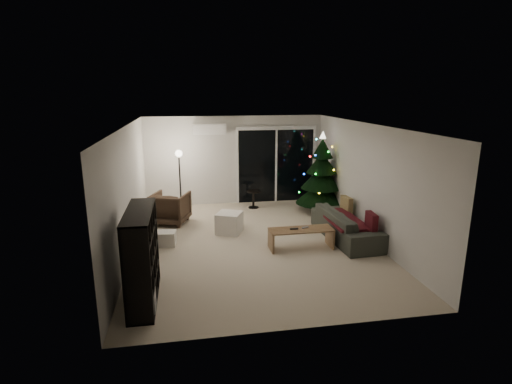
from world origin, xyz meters
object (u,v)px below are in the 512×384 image
(media_cabinet, at_px, (146,229))
(armchair, at_px, (170,208))
(christmas_tree, at_px, (322,172))
(sofa, at_px, (347,225))
(coffee_table, at_px, (301,238))
(bookshelf, at_px, (130,257))

(media_cabinet, xyz_separation_m, armchair, (0.46, 1.42, 0.01))
(media_cabinet, distance_m, christmas_tree, 4.78)
(sofa, xyz_separation_m, coffee_table, (-1.14, -0.36, -0.10))
(bookshelf, xyz_separation_m, christmas_tree, (4.40, 4.06, 0.35))
(bookshelf, height_order, armchair, bookshelf)
(armchair, bearing_deg, bookshelf, 102.41)
(bookshelf, bearing_deg, armchair, 107.15)
(armchair, distance_m, sofa, 4.23)
(media_cabinet, height_order, sofa, media_cabinet)
(sofa, bearing_deg, bookshelf, 112.07)
(christmas_tree, bearing_deg, media_cabinet, -158.73)
(sofa, bearing_deg, armchair, 62.36)
(bookshelf, distance_m, christmas_tree, 6.00)
(bookshelf, distance_m, media_cabinet, 2.38)
(bookshelf, xyz_separation_m, sofa, (4.30, 2.01, -0.42))
(bookshelf, relative_size, armchair, 1.72)
(media_cabinet, bearing_deg, sofa, -7.68)
(coffee_table, bearing_deg, media_cabinet, 167.02)
(media_cabinet, relative_size, armchair, 1.41)
(media_cabinet, height_order, coffee_table, media_cabinet)
(media_cabinet, bearing_deg, armchair, 68.96)
(christmas_tree, bearing_deg, sofa, -92.87)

